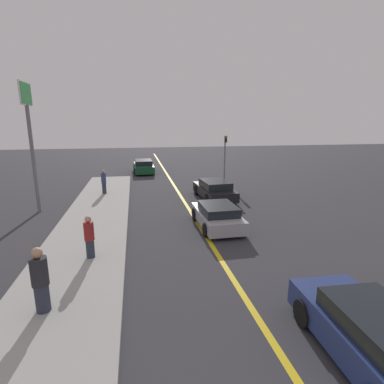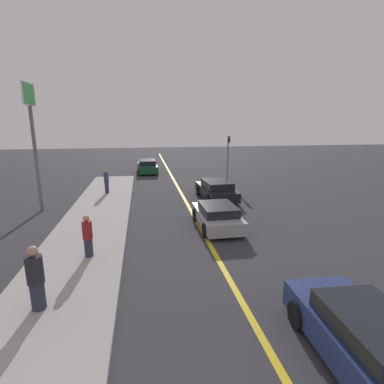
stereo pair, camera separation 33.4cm
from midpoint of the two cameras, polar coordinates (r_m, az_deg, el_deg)
road_center_line at (r=19.96m, az=-2.16°, el=-1.52°), size 0.20×60.00×0.01m
sidewalk_left at (r=15.60m, az=-19.12°, el=-6.27°), size 3.42×26.97×0.15m
car_near_right_lane at (r=7.97m, az=30.15°, el=-22.74°), size 2.04×4.26×1.30m
car_ahead_center at (r=14.81m, az=4.20°, el=-4.51°), size 1.97×3.94×1.18m
car_far_distant at (r=20.19m, az=3.83°, el=0.44°), size 2.18×4.47×1.27m
car_parked_left_lot at (r=30.97m, az=-9.52°, el=4.83°), size 2.07×4.72×1.32m
pedestrian_near_curb at (r=9.17m, az=-27.90°, el=-14.63°), size 0.44×0.44×1.81m
pedestrian_mid_group at (r=11.83m, az=-19.74°, el=-8.07°), size 0.36×0.36×1.61m
pedestrian_far_standing at (r=21.87m, az=-16.88°, el=1.90°), size 0.33×0.33×1.69m
traffic_light at (r=25.81m, az=5.93°, el=7.26°), size 0.18×0.40×3.93m
roadside_sign at (r=18.90m, az=-29.16°, el=11.93°), size 0.20×1.73×7.15m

